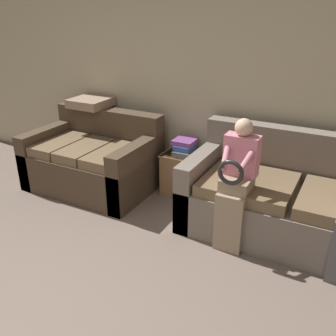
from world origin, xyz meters
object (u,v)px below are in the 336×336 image
couch_side (94,161)px  book_stack (186,147)px  couch_main (297,203)px  throw_pillow (91,102)px  child_left_seated (236,181)px  side_shelf (185,172)px

couch_side → book_stack: 1.10m
couch_main → throw_pillow: 2.64m
book_stack → child_left_seated: bearing=-41.5°
side_shelf → throw_pillow: throw_pillow is taller
couch_side → child_left_seated: child_left_seated is taller
side_shelf → book_stack: size_ratio=1.49×
side_shelf → throw_pillow: size_ratio=1.09×
book_stack → throw_pillow: (-1.27, -0.02, 0.36)m
couch_side → throw_pillow: throw_pillow is taller
child_left_seated → side_shelf: (-0.82, 0.72, -0.38)m
child_left_seated → book_stack: bearing=138.5°
child_left_seated → side_shelf: size_ratio=2.42×
book_stack → throw_pillow: size_ratio=0.73×
couch_side → side_shelf: couch_side is taller
couch_side → book_stack: size_ratio=4.43×
couch_side → book_stack: bearing=19.6°
child_left_seated → throw_pillow: child_left_seated is taller
book_stack → couch_side: bearing=-160.4°
couch_side → child_left_seated: (1.83, -0.36, 0.31)m
couch_main → throw_pillow: size_ratio=4.66×
couch_main → child_left_seated: (-0.47, -0.42, 0.30)m
book_stack → throw_pillow: bearing=-179.0°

